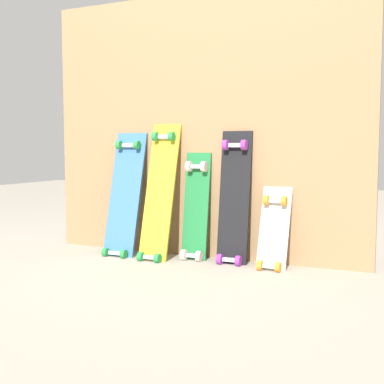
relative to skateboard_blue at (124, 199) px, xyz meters
name	(u,v)px	position (x,y,z in m)	size (l,w,h in m)	color
ground_plane	(197,258)	(0.49, 0.07, -0.36)	(12.00, 12.00, 0.00)	#A89E8E
plywood_wall_panel	(201,127)	(0.49, 0.14, 0.47)	(2.12, 0.04, 1.66)	#99724C
skateboard_blue	(124,199)	(0.00, 0.00, 0.00)	(0.22, 0.27, 0.87)	#386BAD
skateboard_yellow	(159,197)	(0.26, -0.01, 0.03)	(0.19, 0.30, 0.92)	gold
skateboard_green	(196,211)	(0.49, 0.06, -0.06)	(0.16, 0.17, 0.73)	#1E7238
skateboard_black	(234,202)	(0.74, 0.05, 0.00)	(0.19, 0.18, 0.86)	black
skateboard_white	(273,234)	(1.00, 0.02, -0.16)	(0.17, 0.22, 0.54)	silver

